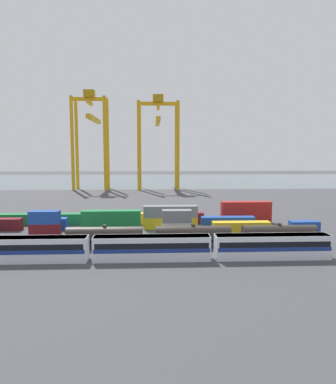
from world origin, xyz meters
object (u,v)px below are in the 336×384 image
Objects in this scene: shipping_container_9 at (304,227)px; shipping_container_11 at (53,224)px; gantry_crane_west at (91,130)px; passenger_train at (152,247)px; shipping_container_6 at (177,228)px; freight_tank_row at (193,236)px; shipping_container_13 at (170,223)px; shipping_container_15 at (228,222)px; gantry_crane_central at (158,132)px; shipping_container_2 at (45,230)px.

shipping_container_9 is 54.60m from shipping_container_11.
shipping_container_11 is 93.85m from gantry_crane_west.
shipping_container_6 is at bearing 73.40° from passenger_train.
freight_tank_row reaches higher than shipping_container_13.
shipping_container_6 is at bearing -153.88° from shipping_container_15.
gantry_crane_central is at bearing 92.37° from freight_tank_row.
freight_tank_row is 7.51× the size of shipping_container_11.
gantry_crane_west reaches higher than shipping_container_13.
gantry_crane_central is (-4.39, 106.12, 24.70)m from freight_tank_row.
passenger_train reaches higher than shipping_container_13.
shipping_container_11 is 96.99m from gantry_crane_central.
passenger_train reaches higher than shipping_container_9.
shipping_container_15 is at bearing 8.54° from shipping_container_2.
freight_tank_row is at bearing -121.63° from shipping_container_15.
passenger_train is 28.08m from shipping_container_2.
shipping_container_9 is at bearing -57.74° from gantry_crane_west.
gantry_crane_central reaches higher than shipping_container_2.
shipping_container_6 is (27.19, 0.00, 0.00)m from shipping_container_2.
shipping_container_13 is 0.27× the size of gantry_crane_west.
shipping_container_11 is 0.13× the size of gantry_crane_west.
freight_tank_row reaches higher than shipping_container_6.
passenger_train is at bearing -38.41° from shipping_container_2.
passenger_train reaches higher than shipping_container_2.
freight_tank_row reaches higher than shipping_container_11.
shipping_container_9 is at bearing 0.00° from shipping_container_6.
gantry_crane_central is at bearing 74.55° from shipping_container_11.
shipping_container_13 is at bearing 101.56° from freight_tank_row.
gantry_crane_central reaches higher than shipping_container_6.
shipping_container_13 is (-3.25, 15.89, -0.68)m from freight_tank_row.
gantry_crane_west is (-28.09, 113.26, 25.28)m from passenger_train.
shipping_container_6 is at bearing 180.00° from shipping_container_9.
gantry_crane_west is 31.14m from gantry_crane_central.
gantry_crane_central is at bearing 0.55° from gantry_crane_west.
passenger_train reaches higher than shipping_container_11.
shipping_container_9 is 0.50× the size of shipping_container_15.
shipping_container_13 and shipping_container_15 have the same top height.
gantry_crane_west reaches higher than freight_tank_row.
gantry_crane_west is at bearing 108.55° from freight_tank_row.
freight_tank_row is 114.49m from gantry_crane_west.
shipping_container_11 is (-54.28, 5.89, 0.00)m from shipping_container_9.
passenger_train reaches higher than shipping_container_6.
freight_tank_row is at bearing -87.63° from gantry_crane_central.
shipping_container_11 is at bearing 151.54° from freight_tank_row.
gantry_crane_central is at bearing 88.46° from passenger_train.
shipping_container_15 is at bearing 0.00° from shipping_container_11.
shipping_container_2 is (-29.42, 10.00, -0.68)m from freight_tank_row.
passenger_train is 9.52× the size of shipping_container_9.
passenger_train is at bearing -76.07° from gantry_crane_west.
gantry_crane_central reaches higher than shipping_container_9.
shipping_container_13 is 93.74m from gantry_crane_central.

